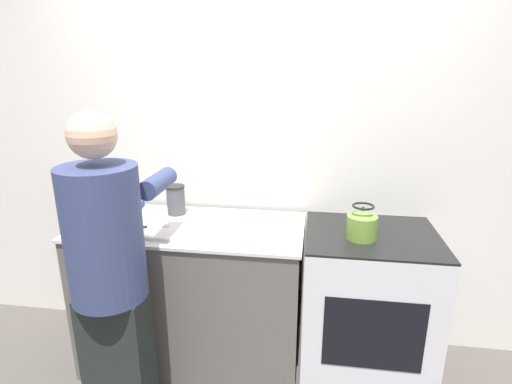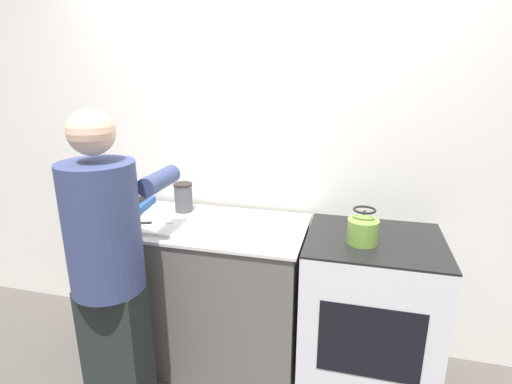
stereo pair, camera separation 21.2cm
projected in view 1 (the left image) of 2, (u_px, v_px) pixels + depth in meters
The scene contains 10 objects.
wall_back at pixel (262, 151), 2.54m from camera, with size 8.00×0.05×2.60m.
counter at pixel (193, 294), 2.47m from camera, with size 1.33×0.64×0.92m.
oven at pixel (366, 307), 2.33m from camera, with size 0.72×0.63×0.93m.
person at pixel (110, 271), 1.88m from camera, with size 0.40×0.63×1.64m.
cutting_board at pixel (150, 230), 2.24m from camera, with size 0.33×0.24×0.02m.
knife at pixel (151, 227), 2.26m from camera, with size 0.20×0.10×0.01m.
kettle at pixel (362, 224), 2.12m from camera, with size 0.16×0.16×0.19m.
bowl_prep at pixel (228, 229), 2.20m from camera, with size 0.17×0.17×0.07m.
canister_jar at pixel (176, 200), 2.50m from camera, with size 0.12×0.12×0.19m.
book_stack at pixel (121, 206), 2.54m from camera, with size 0.24×0.28×0.09m.
Camera 1 is at (0.33, -1.79, 1.80)m, focal length 28.00 mm.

